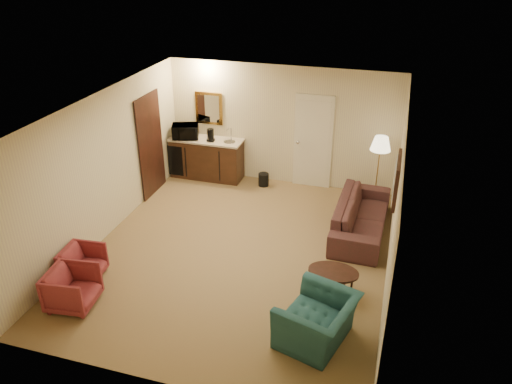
% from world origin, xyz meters
% --- Properties ---
extents(ground, '(6.00, 6.00, 0.00)m').
position_xyz_m(ground, '(0.00, 0.00, 0.00)').
color(ground, olive).
rests_on(ground, ground).
extents(room_walls, '(5.02, 6.01, 2.61)m').
position_xyz_m(room_walls, '(-0.10, 0.77, 1.72)').
color(room_walls, '#C8B496').
rests_on(room_walls, ground).
extents(wetbar_cabinet, '(1.64, 0.58, 0.92)m').
position_xyz_m(wetbar_cabinet, '(-1.65, 2.72, 0.46)').
color(wetbar_cabinet, '#3A1F12').
rests_on(wetbar_cabinet, ground).
extents(sofa, '(0.71, 2.24, 0.87)m').
position_xyz_m(sofa, '(1.95, 1.30, 0.43)').
color(sofa, black).
rests_on(sofa, ground).
extents(teal_armchair, '(0.92, 1.16, 0.89)m').
position_xyz_m(teal_armchair, '(1.67, -1.72, 0.45)').
color(teal_armchair, '#204D52').
rests_on(teal_armchair, ground).
extents(rose_chair_near, '(0.59, 0.63, 0.60)m').
position_xyz_m(rose_chair_near, '(-2.15, -1.40, 0.30)').
color(rose_chair_near, '#9D3333').
rests_on(rose_chair_near, ground).
extents(rose_chair_far, '(0.69, 0.73, 0.68)m').
position_xyz_m(rose_chair_far, '(-1.90, -2.03, 0.34)').
color(rose_chair_far, '#9D3333').
rests_on(rose_chair_far, ground).
extents(coffee_table, '(0.88, 0.72, 0.44)m').
position_xyz_m(coffee_table, '(1.73, -0.70, 0.22)').
color(coffee_table, black).
rests_on(coffee_table, ground).
extents(floor_lamp, '(0.46, 0.46, 1.50)m').
position_xyz_m(floor_lamp, '(2.11, 2.40, 0.75)').
color(floor_lamp, '#AF7F3A').
rests_on(floor_lamp, ground).
extents(waste_bin, '(0.28, 0.28, 0.28)m').
position_xyz_m(waste_bin, '(-0.30, 2.65, 0.14)').
color(waste_bin, black).
rests_on(waste_bin, ground).
extents(microwave, '(0.64, 0.49, 0.39)m').
position_xyz_m(microwave, '(-2.10, 2.65, 1.11)').
color(microwave, black).
rests_on(microwave, wetbar_cabinet).
extents(coffee_maker, '(0.18, 0.18, 0.28)m').
position_xyz_m(coffee_maker, '(-1.50, 2.63, 1.06)').
color(coffee_maker, black).
rests_on(coffee_maker, wetbar_cabinet).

